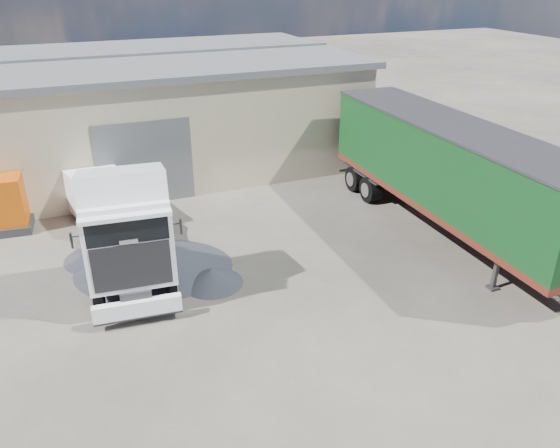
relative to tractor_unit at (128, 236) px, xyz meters
name	(u,v)px	position (x,y,z in m)	size (l,w,h in m)	color
ground	(280,318)	(3.67, -3.33, -1.83)	(120.00, 120.00, 0.00)	#2A2722
warehouse	(38,119)	(-2.33, 12.67, 0.83)	(30.60, 12.60, 5.42)	#BFB493
brick_boundary_wall	(466,164)	(15.17, 2.67, -0.58)	(0.35, 26.00, 2.50)	maroon
tractor_unit	(128,236)	(0.00, 0.00, 0.00)	(3.04, 6.74, 4.36)	black
box_trailer	(448,167)	(11.63, -0.34, 0.76)	(3.01, 12.87, 4.26)	#2D2D30
panel_van	(98,195)	(-0.43, 5.90, -0.82)	(2.99, 5.09, 1.95)	black
gravel_heap	(150,255)	(0.71, 0.99, -1.31)	(6.69, 6.69, 1.11)	#1F212A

